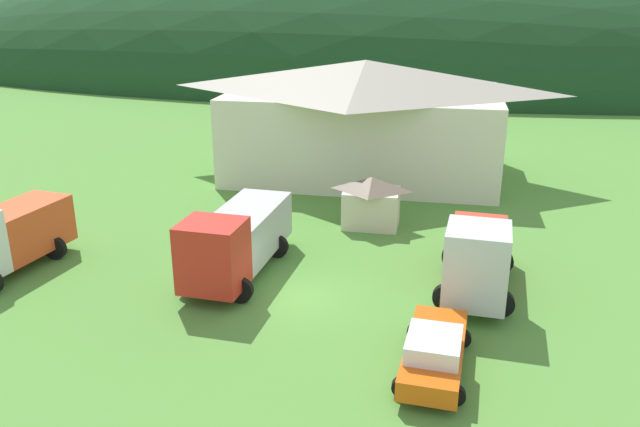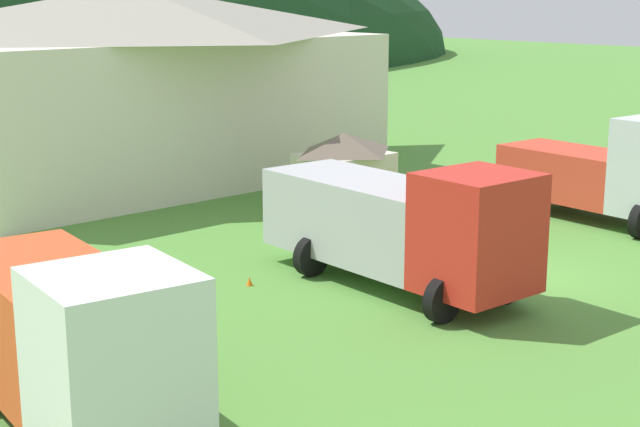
# 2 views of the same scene
# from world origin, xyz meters

# --- Properties ---
(ground_plane) EXTENTS (200.00, 200.00, 0.00)m
(ground_plane) POSITION_xyz_m (0.00, 0.00, 0.00)
(ground_plane) COLOR #518C38
(forested_hill_backdrop) EXTENTS (155.56, 60.00, 37.03)m
(forested_hill_backdrop) POSITION_xyz_m (0.00, 74.18, 0.00)
(forested_hill_backdrop) COLOR #193D1E
(forested_hill_backdrop) RESTS_ON ground
(depot_building) EXTENTS (19.24, 12.52, 7.78)m
(depot_building) POSITION_xyz_m (0.24, 19.64, 4.01)
(depot_building) COLOR silver
(depot_building) RESTS_ON ground
(play_shed_cream) EXTENTS (3.20, 2.57, 2.76)m
(play_shed_cream) POSITION_xyz_m (1.99, 9.19, 1.42)
(play_shed_cream) COLOR beige
(play_shed_cream) RESTS_ON ground
(heavy_rig_white) EXTENTS (3.67, 6.88, 3.42)m
(heavy_rig_white) POSITION_xyz_m (-13.69, -0.17, 1.81)
(heavy_rig_white) COLOR white
(heavy_rig_white) RESTS_ON ground
(crane_truck_red) EXTENTS (3.63, 8.18, 3.42)m
(crane_truck_red) POSITION_xyz_m (-3.23, 1.70, 1.75)
(crane_truck_red) COLOR red
(crane_truck_red) RESTS_ON ground
(tow_truck_silver) EXTENTS (3.54, 7.33, 3.66)m
(tow_truck_silver) POSITION_xyz_m (7.28, 1.69, 1.78)
(tow_truck_silver) COLOR silver
(tow_truck_silver) RESTS_ON ground
(service_pickup_orange) EXTENTS (2.60, 5.36, 1.66)m
(service_pickup_orange) POSITION_xyz_m (5.72, -4.54, 0.83)
(service_pickup_orange) COLOR #DD5911
(service_pickup_orange) RESTS_ON ground
(traffic_cone_near_pickup) EXTENTS (0.36, 0.36, 0.47)m
(traffic_cone_near_pickup) POSITION_xyz_m (-6.01, 4.59, 0.00)
(traffic_cone_near_pickup) COLOR orange
(traffic_cone_near_pickup) RESTS_ON ground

